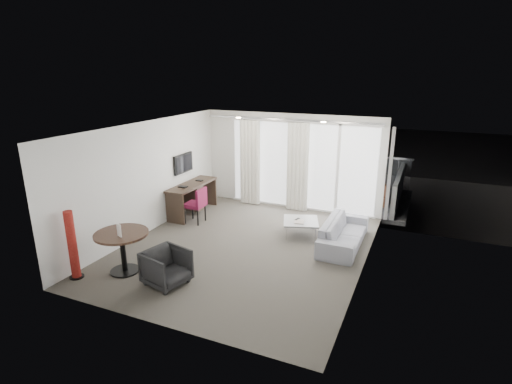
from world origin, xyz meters
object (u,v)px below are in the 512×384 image
at_px(red_lamp, 72,245).
at_px(rattan_chair_a, 329,184).
at_px(round_table, 123,252).
at_px(tub_armchair, 167,267).
at_px(coffee_table, 301,228).
at_px(desk_chair, 195,205).
at_px(sofa, 344,233).
at_px(rattan_chair_b, 374,190).
at_px(desk, 193,199).

relative_size(red_lamp, rattan_chair_a, 1.43).
relative_size(round_table, tub_armchair, 1.39).
bearing_deg(coffee_table, tub_armchair, -116.19).
height_order(desk_chair, red_lamp, red_lamp).
distance_m(sofa, rattan_chair_b, 3.10).
xyz_separation_m(desk_chair, tub_armchair, (1.16, -2.82, -0.13)).
relative_size(round_table, rattan_chair_a, 1.09).
bearing_deg(coffee_table, desk_chair, -173.88).
bearing_deg(rattan_chair_b, coffee_table, -133.47).
xyz_separation_m(round_table, coffee_table, (2.55, 3.05, -0.22)).
bearing_deg(rattan_chair_a, rattan_chair_b, 13.00).
bearing_deg(rattan_chair_a, coffee_table, -75.09).
bearing_deg(desk_chair, red_lamp, -100.13).
distance_m(desk, desk_chair, 0.68).
height_order(desk_chair, round_table, desk_chair).
height_order(red_lamp, rattan_chair_a, red_lamp).
bearing_deg(desk_chair, rattan_chair_b, 38.09).
distance_m(desk, rattan_chair_b, 5.10).
height_order(round_table, red_lamp, red_lamp).
relative_size(tub_armchair, sofa, 0.36).
xyz_separation_m(desk_chair, red_lamp, (-0.53, -3.30, 0.20)).
distance_m(red_lamp, sofa, 5.47).
bearing_deg(rattan_chair_b, rattan_chair_a, 159.13).
bearing_deg(desk_chair, rattan_chair_a, 49.80).
height_order(tub_armchair, rattan_chair_a, rattan_chair_a).
bearing_deg(red_lamp, tub_armchair, 15.93).
distance_m(coffee_table, rattan_chair_a, 2.95).
distance_m(red_lamp, tub_armchair, 1.79).
bearing_deg(tub_armchair, desk_chair, 35.97).
bearing_deg(desk, rattan_chair_a, 41.52).
bearing_deg(red_lamp, rattan_chair_a, 64.18).
relative_size(desk_chair, round_table, 0.91).
relative_size(desk_chair, red_lamp, 0.69).
height_order(desk, tub_armchair, desk).
bearing_deg(tub_armchair, desk, 38.56).
xyz_separation_m(tub_armchair, rattan_chair_a, (1.47, 6.04, 0.13)).
xyz_separation_m(desk, tub_armchair, (1.56, -3.36, -0.08)).
bearing_deg(rattan_chair_b, tub_armchair, -134.99).
height_order(round_table, coffee_table, round_table).
height_order(red_lamp, sofa, red_lamp).
distance_m(red_lamp, rattan_chair_b, 7.90).
relative_size(desk, rattan_chair_b, 2.02).
relative_size(coffee_table, rattan_chair_b, 0.91).
bearing_deg(round_table, sofa, 38.84).
xyz_separation_m(tub_armchair, rattan_chair_b, (2.78, 6.03, 0.11)).
xyz_separation_m(round_table, red_lamp, (-0.67, -0.54, 0.25)).
distance_m(desk_chair, red_lamp, 3.35).
bearing_deg(desk, coffee_table, -4.64).
xyz_separation_m(desk, rattan_chair_b, (4.35, 2.67, 0.02)).
xyz_separation_m(desk_chair, round_table, (0.14, -2.76, -0.05)).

